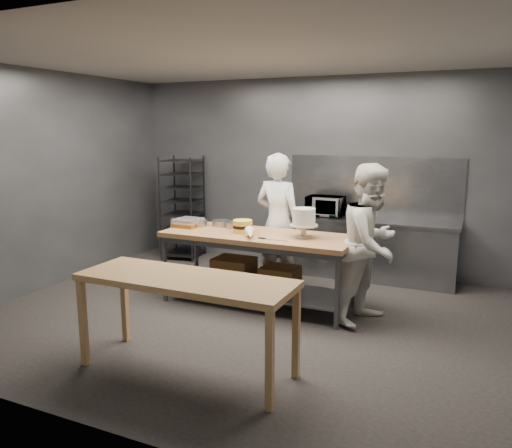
{
  "coord_description": "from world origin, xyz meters",
  "views": [
    {
      "loc": [
        2.51,
        -5.07,
        2.2
      ],
      "look_at": [
        0.0,
        0.42,
        1.05
      ],
      "focal_mm": 35.0,
      "sensor_mm": 36.0,
      "label": 1
    }
  ],
  "objects_px": {
    "near_counter": "(186,286)",
    "frosted_cake_stand": "(304,219)",
    "work_table": "(256,260)",
    "chef_right": "(371,244)",
    "speed_rack": "(183,209)",
    "microwave": "(325,206)",
    "layer_cake": "(243,226)",
    "chef_behind": "(278,222)"
  },
  "relations": [
    {
      "from": "frosted_cake_stand",
      "to": "speed_rack",
      "type": "bearing_deg",
      "value": 149.53
    },
    {
      "from": "speed_rack",
      "to": "microwave",
      "type": "relative_size",
      "value": 3.23
    },
    {
      "from": "work_table",
      "to": "microwave",
      "type": "height_order",
      "value": "microwave"
    },
    {
      "from": "work_table",
      "to": "chef_behind",
      "type": "xyz_separation_m",
      "value": [
        0.03,
        0.67,
        0.37
      ]
    },
    {
      "from": "microwave",
      "to": "layer_cake",
      "type": "height_order",
      "value": "microwave"
    },
    {
      "from": "speed_rack",
      "to": "microwave",
      "type": "bearing_deg",
      "value": 1.83
    },
    {
      "from": "microwave",
      "to": "layer_cake",
      "type": "xyz_separation_m",
      "value": [
        -0.55,
        -1.74,
        -0.05
      ]
    },
    {
      "from": "speed_rack",
      "to": "microwave",
      "type": "distance_m",
      "value": 2.52
    },
    {
      "from": "chef_right",
      "to": "microwave",
      "type": "relative_size",
      "value": 3.38
    },
    {
      "from": "speed_rack",
      "to": "frosted_cake_stand",
      "type": "bearing_deg",
      "value": -30.47
    },
    {
      "from": "work_table",
      "to": "layer_cake",
      "type": "xyz_separation_m",
      "value": [
        -0.16,
        -0.04,
        0.43
      ]
    },
    {
      "from": "chef_behind",
      "to": "frosted_cake_stand",
      "type": "bearing_deg",
      "value": 141.56
    },
    {
      "from": "work_table",
      "to": "microwave",
      "type": "xyz_separation_m",
      "value": [
        0.38,
        1.7,
        0.48
      ]
    },
    {
      "from": "chef_right",
      "to": "layer_cake",
      "type": "bearing_deg",
      "value": 110.87
    },
    {
      "from": "chef_behind",
      "to": "layer_cake",
      "type": "height_order",
      "value": "chef_behind"
    },
    {
      "from": "near_counter",
      "to": "chef_behind",
      "type": "height_order",
      "value": "chef_behind"
    },
    {
      "from": "work_table",
      "to": "layer_cake",
      "type": "height_order",
      "value": "layer_cake"
    },
    {
      "from": "layer_cake",
      "to": "microwave",
      "type": "bearing_deg",
      "value": 72.58
    },
    {
      "from": "speed_rack",
      "to": "chef_behind",
      "type": "bearing_deg",
      "value": -23.9
    },
    {
      "from": "chef_behind",
      "to": "frosted_cake_stand",
      "type": "distance_m",
      "value": 0.92
    },
    {
      "from": "near_counter",
      "to": "speed_rack",
      "type": "xyz_separation_m",
      "value": [
        -2.31,
        3.54,
        0.04
      ]
    },
    {
      "from": "frosted_cake_stand",
      "to": "layer_cake",
      "type": "height_order",
      "value": "frosted_cake_stand"
    },
    {
      "from": "microwave",
      "to": "frosted_cake_stand",
      "type": "xyz_separation_m",
      "value": [
        0.25,
        -1.7,
        0.1
      ]
    },
    {
      "from": "work_table",
      "to": "chef_right",
      "type": "xyz_separation_m",
      "value": [
        1.44,
        0.01,
        0.34
      ]
    },
    {
      "from": "near_counter",
      "to": "chef_right",
      "type": "distance_m",
      "value": 2.3
    },
    {
      "from": "work_table",
      "to": "speed_rack",
      "type": "distance_m",
      "value": 2.69
    },
    {
      "from": "speed_rack",
      "to": "chef_right",
      "type": "distance_m",
      "value": 3.91
    },
    {
      "from": "work_table",
      "to": "near_counter",
      "type": "xyz_separation_m",
      "value": [
        0.18,
        -1.92,
        0.24
      ]
    },
    {
      "from": "frosted_cake_stand",
      "to": "layer_cake",
      "type": "xyz_separation_m",
      "value": [
        -0.79,
        -0.04,
        -0.15
      ]
    },
    {
      "from": "work_table",
      "to": "chef_right",
      "type": "relative_size",
      "value": 1.31
    },
    {
      "from": "speed_rack",
      "to": "frosted_cake_stand",
      "type": "height_order",
      "value": "speed_rack"
    },
    {
      "from": "speed_rack",
      "to": "chef_right",
      "type": "xyz_separation_m",
      "value": [
        3.56,
        -1.61,
        0.06
      ]
    },
    {
      "from": "near_counter",
      "to": "layer_cake",
      "type": "xyz_separation_m",
      "value": [
        -0.35,
        1.88,
        0.19
      ]
    },
    {
      "from": "speed_rack",
      "to": "layer_cake",
      "type": "bearing_deg",
      "value": -40.27
    },
    {
      "from": "work_table",
      "to": "near_counter",
      "type": "distance_m",
      "value": 1.94
    },
    {
      "from": "speed_rack",
      "to": "chef_behind",
      "type": "height_order",
      "value": "chef_behind"
    },
    {
      "from": "near_counter",
      "to": "microwave",
      "type": "bearing_deg",
      "value": 86.86
    },
    {
      "from": "chef_right",
      "to": "speed_rack",
      "type": "bearing_deg",
      "value": 84.72
    },
    {
      "from": "chef_right",
      "to": "layer_cake",
      "type": "relative_size",
      "value": 7.5
    },
    {
      "from": "chef_right",
      "to": "near_counter",
      "type": "bearing_deg",
      "value": 166.03
    },
    {
      "from": "near_counter",
      "to": "frosted_cake_stand",
      "type": "relative_size",
      "value": 5.62
    },
    {
      "from": "work_table",
      "to": "near_counter",
      "type": "bearing_deg",
      "value": -84.51
    }
  ]
}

